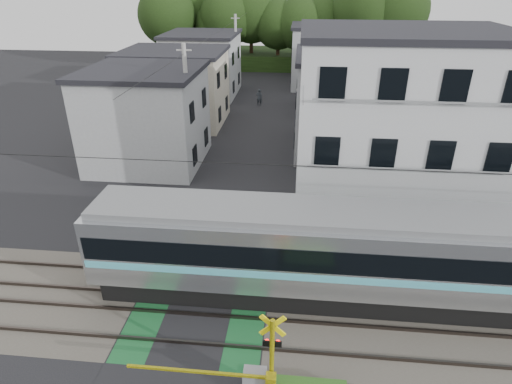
# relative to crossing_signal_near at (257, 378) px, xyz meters

# --- Properties ---
(ground) EXTENTS (120.00, 120.00, 0.00)m
(ground) POSITION_rel_crossing_signal_near_xyz_m (-2.59, 3.65, -0.71)
(ground) COLOR black
(track_bed) EXTENTS (120.00, 120.00, 0.14)m
(track_bed) POSITION_rel_crossing_signal_near_xyz_m (-2.59, 3.65, -0.67)
(track_bed) COLOR #47423A
(track_bed) RESTS_ON ground
(crossing_signal_near) EXTENTS (4.74, 0.65, 3.09)m
(crossing_signal_near) POSITION_rel_crossing_signal_near_xyz_m (0.00, 0.00, 0.00)
(crossing_signal_near) COLOR #FEEE0D
(crossing_signal_near) RESTS_ON ground
(crossing_signal_far) EXTENTS (4.74, 0.65, 3.09)m
(crossing_signal_far) POSITION_rel_crossing_signal_near_xyz_m (-5.17, 7.31, 0.00)
(crossing_signal_far) COLOR #FEEE0D
(crossing_signal_far) RESTS_ON ground
(apartment_block) EXTENTS (10.20, 8.36, 9.30)m
(apartment_block) POSITION_rel_crossing_signal_near_xyz_m (5.91, 13.15, 3.94)
(apartment_block) COLOR silver
(apartment_block) RESTS_ON ground
(houses_row) EXTENTS (22.07, 31.35, 6.80)m
(houses_row) POSITION_rel_crossing_signal_near_xyz_m (-2.33, 29.57, 2.53)
(houses_row) COLOR #AAACAF
(houses_row) RESTS_ON ground
(tree_hill) EXTENTS (40.00, 13.57, 11.88)m
(tree_hill) POSITION_rel_crossing_signal_near_xyz_m (-2.06, 51.27, 5.25)
(tree_hill) COLOR #1C3210
(tree_hill) RESTS_ON ground
(catenary) EXTENTS (60.00, 5.04, 7.00)m
(catenary) POSITION_rel_crossing_signal_near_xyz_m (3.41, 3.69, 2.98)
(catenary) COLOR #2D2D33
(catenary) RESTS_ON ground
(utility_poles) EXTENTS (7.90, 42.00, 8.00)m
(utility_poles) POSITION_rel_crossing_signal_near_xyz_m (-3.64, 26.66, 3.37)
(utility_poles) COLOR #A5A5A0
(utility_poles) RESTS_ON ground
(pedestrian) EXTENTS (0.63, 0.46, 1.61)m
(pedestrian) POSITION_rel_crossing_signal_near_xyz_m (-3.03, 32.61, 0.09)
(pedestrian) COLOR #32383F
(pedestrian) RESTS_ON ground
(weed_patches) EXTENTS (10.25, 8.80, 0.40)m
(weed_patches) POSITION_rel_crossing_signal_near_xyz_m (-0.83, 3.56, -0.53)
(weed_patches) COLOR #2D5E1E
(weed_patches) RESTS_ON ground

